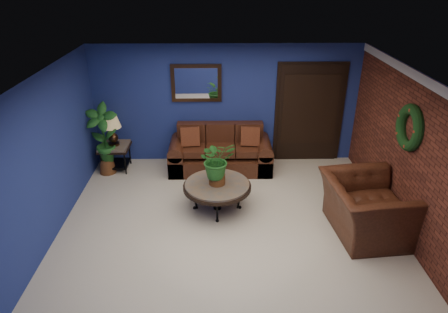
{
  "coord_description": "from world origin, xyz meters",
  "views": [
    {
      "loc": [
        -0.17,
        -5.43,
        3.92
      ],
      "look_at": [
        -0.07,
        0.55,
        1.0
      ],
      "focal_mm": 32.0,
      "sensor_mm": 36.0,
      "label": 1
    }
  ],
  "objects_px": {
    "end_table": "(115,151)",
    "table_lamp": "(112,126)",
    "sofa": "(220,154)",
    "side_chair": "(232,144)",
    "armchair": "(366,208)",
    "coffee_table": "(217,186)"
  },
  "relations": [
    {
      "from": "sofa",
      "to": "coffee_table",
      "type": "relative_size",
      "value": 1.78
    },
    {
      "from": "armchair",
      "to": "sofa",
      "type": "bearing_deg",
      "value": 39.29
    },
    {
      "from": "table_lamp",
      "to": "end_table",
      "type": "bearing_deg",
      "value": -90.0
    },
    {
      "from": "coffee_table",
      "to": "side_chair",
      "type": "height_order",
      "value": "side_chair"
    },
    {
      "from": "table_lamp",
      "to": "armchair",
      "type": "relative_size",
      "value": 0.45
    },
    {
      "from": "sofa",
      "to": "table_lamp",
      "type": "distance_m",
      "value": 2.27
    },
    {
      "from": "end_table",
      "to": "armchair",
      "type": "relative_size",
      "value": 0.44
    },
    {
      "from": "coffee_table",
      "to": "side_chair",
      "type": "relative_size",
      "value": 1.27
    },
    {
      "from": "side_chair",
      "to": "table_lamp",
      "type": "bearing_deg",
      "value": 172.71
    },
    {
      "from": "coffee_table",
      "to": "end_table",
      "type": "height_order",
      "value": "end_table"
    },
    {
      "from": "coffee_table",
      "to": "end_table",
      "type": "xyz_separation_m",
      "value": [
        -2.11,
        1.54,
        -0.02
      ]
    },
    {
      "from": "end_table",
      "to": "armchair",
      "type": "distance_m",
      "value": 4.99
    },
    {
      "from": "sofa",
      "to": "end_table",
      "type": "bearing_deg",
      "value": -179.24
    },
    {
      "from": "coffee_table",
      "to": "armchair",
      "type": "relative_size",
      "value": 0.86
    },
    {
      "from": "coffee_table",
      "to": "end_table",
      "type": "distance_m",
      "value": 2.61
    },
    {
      "from": "armchair",
      "to": "coffee_table",
      "type": "bearing_deg",
      "value": 67.54
    },
    {
      "from": "sofa",
      "to": "end_table",
      "type": "xyz_separation_m",
      "value": [
        -2.18,
        -0.03,
        0.11
      ]
    },
    {
      "from": "end_table",
      "to": "table_lamp",
      "type": "bearing_deg",
      "value": 90.0
    },
    {
      "from": "side_chair",
      "to": "end_table",
      "type": "bearing_deg",
      "value": 172.71
    },
    {
      "from": "end_table",
      "to": "table_lamp",
      "type": "xyz_separation_m",
      "value": [
        0.0,
        0.0,
        0.54
      ]
    },
    {
      "from": "table_lamp",
      "to": "side_chair",
      "type": "bearing_deg",
      "value": 1.6
    },
    {
      "from": "sofa",
      "to": "side_chair",
      "type": "height_order",
      "value": "sofa"
    }
  ]
}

